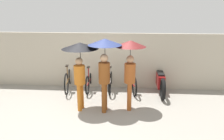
{
  "coord_description": "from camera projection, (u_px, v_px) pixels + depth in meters",
  "views": [
    {
      "loc": [
        1.01,
        -5.58,
        2.99
      ],
      "look_at": [
        0.5,
        1.1,
        1.0
      ],
      "focal_mm": 35.0,
      "sensor_mm": 36.0,
      "label": 1
    }
  ],
  "objects": [
    {
      "name": "parked_bicycle_3",
      "position": [
        132.0,
        81.0,
        7.86
      ],
      "size": [
        0.48,
        1.67,
        1.03
      ],
      "rotation": [
        0.0,
        0.0,
        1.74
      ],
      "color": "black",
      "rests_on": "ground"
    },
    {
      "name": "pedestrian_leading",
      "position": [
        80.0,
        57.0,
        6.18
      ],
      "size": [
        1.05,
        1.05,
        1.99
      ],
      "rotation": [
        0.0,
        0.0,
        -0.12
      ],
      "color": "#C66B1E",
      "rests_on": "ground"
    },
    {
      "name": "ground_plane",
      "position": [
        92.0,
        114.0,
        6.25
      ],
      "size": [
        30.0,
        30.0,
        0.0
      ],
      "primitive_type": "plane",
      "color": "gray"
    },
    {
      "name": "pedestrian_center",
      "position": [
        105.0,
        56.0,
        6.05
      ],
      "size": [
        0.94,
        0.94,
        2.12
      ],
      "rotation": [
        0.0,
        0.0,
        -0.08
      ],
      "color": "brown",
      "rests_on": "ground"
    },
    {
      "name": "parked_bicycle_1",
      "position": [
        90.0,
        80.0,
        8.02
      ],
      "size": [
        0.44,
        1.65,
        1.02
      ],
      "rotation": [
        0.0,
        0.0,
        1.58
      ],
      "color": "black",
      "rests_on": "ground"
    },
    {
      "name": "parked_bicycle_2",
      "position": [
        111.0,
        79.0,
        7.99
      ],
      "size": [
        0.44,
        1.74,
        1.08
      ],
      "rotation": [
        0.0,
        0.0,
        1.59
      ],
      "color": "black",
      "rests_on": "ground"
    },
    {
      "name": "motorcycle",
      "position": [
        160.0,
        81.0,
        7.76
      ],
      "size": [
        0.58,
        2.13,
        0.93
      ],
      "rotation": [
        0.0,
        0.0,
        1.56
      ],
      "color": "black",
      "rests_on": "ground"
    },
    {
      "name": "back_wall",
      "position": [
        101.0,
        61.0,
        8.09
      ],
      "size": [
        11.33,
        0.12,
        2.04
      ],
      "color": "#B2A893",
      "rests_on": "ground"
    },
    {
      "name": "pedestrian_trailing",
      "position": [
        130.0,
        58.0,
        6.21
      ],
      "size": [
        0.89,
        0.89,
        2.04
      ],
      "rotation": [
        0.0,
        0.0,
        -0.01
      ],
      "color": "#9E4C1E",
      "rests_on": "ground"
    },
    {
      "name": "parked_bicycle_0",
      "position": [
        69.0,
        79.0,
        8.03
      ],
      "size": [
        0.44,
        1.79,
        1.01
      ],
      "rotation": [
        0.0,
        0.0,
        1.69
      ],
      "color": "black",
      "rests_on": "ground"
    }
  ]
}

